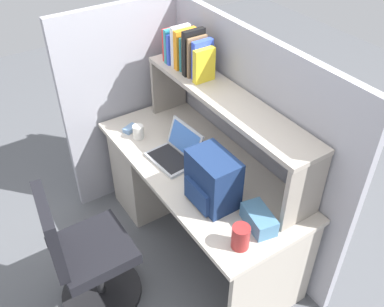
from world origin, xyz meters
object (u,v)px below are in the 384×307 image
computer_mouse (130,129)px  office_chair (85,259)px  snack_canister (241,237)px  laptop (176,152)px  paper_cup (138,132)px  backpack (212,180)px  tissue_box (259,219)px

computer_mouse → office_chair: (0.62, -0.65, -0.35)m
computer_mouse → snack_canister: (1.26, 0.01, 0.05)m
computer_mouse → snack_canister: bearing=-21.0°
laptop → paper_cup: (-0.34, -0.10, -0.00)m
backpack → tissue_box: (0.30, 0.10, -0.11)m
backpack → snack_canister: (0.36, -0.07, -0.09)m
tissue_box → backpack: bearing=-150.8°
laptop → backpack: 0.46m
backpack → office_chair: 0.92m
office_chair → snack_canister: bearing=-126.8°
tissue_box → office_chair: (-0.58, -0.83, -0.39)m
laptop → paper_cup: laptop is taller
computer_mouse → snack_canister: 1.26m
laptop → tissue_box: size_ratio=1.50×
tissue_box → laptop: bearing=-163.8°
tissue_box → office_chair: office_chair is taller
computer_mouse → office_chair: 0.96m
snack_canister → computer_mouse: bearing=-179.8°
backpack → computer_mouse: 0.91m
backpack → computer_mouse: size_ratio=3.07×
backpack → snack_canister: size_ratio=2.28×
computer_mouse → laptop: bearing=-7.6°
laptop → computer_mouse: laptop is taller
laptop → tissue_box: laptop is taller
tissue_box → snack_canister: 0.18m
paper_cup → snack_canister: (1.15, -0.00, 0.02)m
backpack → office_chair: size_ratio=0.34×
laptop → backpack: (0.45, -0.03, 0.10)m
backpack → snack_canister: 0.38m
tissue_box → snack_canister: snack_canister is taller
paper_cup → snack_canister: 1.15m
backpack → tissue_box: size_ratio=1.45×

